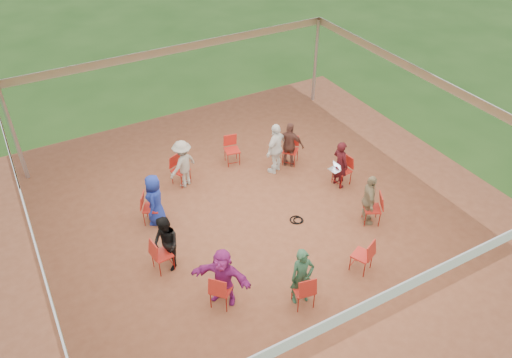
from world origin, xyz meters
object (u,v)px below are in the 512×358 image
chair_4 (151,208)px  chair_6 (221,289)px  chair_7 (303,290)px  cable_coil (297,220)px  chair_3 (181,170)px  person_seated_7 (369,200)px  chair_1 (290,151)px  person_seated_5 (223,276)px  chair_0 (342,171)px  person_seated_3 (155,200)px  chair_8 (362,255)px  person_seated_6 (302,277)px  chair_2 (232,151)px  chair_9 (372,209)px  person_seated_2 (183,164)px  person_seated_0 (340,164)px  chair_5 (162,255)px  standing_person (276,148)px  laptop (336,168)px  person_seated_1 (290,145)px  person_seated_4 (166,244)px

chair_4 → chair_6: 3.31m
chair_7 → cable_coil: chair_7 is taller
chair_3 → person_seated_7: size_ratio=0.63×
chair_1 → person_seated_5: 5.52m
chair_0 → person_seated_3: size_ratio=0.63×
chair_1 → chair_8: same height
chair_6 → person_seated_6: 1.73m
chair_2 → chair_4: size_ratio=1.00×
chair_3 → person_seated_6: bearing=72.4°
chair_7 → chair_8: size_ratio=1.00×
chair_8 → person_seated_5: bearing=142.3°
chair_9 → person_seated_2: bearing=72.4°
chair_8 → person_seated_0: bearing=37.7°
person_seated_3 → chair_7: bearing=53.1°
chair_5 → chair_8: (3.98, -2.22, 0.00)m
person_seated_5 → person_seated_6: bearing=18.0°
person_seated_2 → standing_person: 2.69m
person_seated_3 → cable_coil: (3.18, -1.73, -0.70)m
chair_0 → cable_coil: chair_0 is taller
person_seated_0 → laptop: 0.17m
person_seated_6 → person_seated_2: bearing=108.0°
chair_1 → person_seated_6: bearing=107.6°
person_seated_0 → person_seated_7: (-0.32, -1.63, 0.00)m
laptop → person_seated_7: bearing=167.5°
person_seated_5 → person_seated_6: 1.67m
person_seated_1 → person_seated_7: (0.37, -3.15, 0.00)m
person_seated_1 → chair_7: bearing=108.4°
chair_2 → chair_8: size_ratio=1.00×
chair_1 → person_seated_4: (-4.74, -2.23, 0.27)m
chair_4 → person_seated_7: bearing=90.0°
chair_1 → chair_5: (-4.86, -2.24, 0.00)m
person_seated_4 → person_seated_1: bearing=108.0°
chair_7 → chair_3: bearing=108.0°
chair_1 → laptop: bearing=152.7°
person_seated_3 → person_seated_4: same height
laptop → person_seated_5: bearing=108.6°
chair_7 → person_seated_6: bearing=90.0°
chair_4 → person_seated_1: bearing=125.1°
chair_5 → chair_6: bearing=18.0°
chair_0 → chair_9: (-0.34, -1.71, 0.00)m
person_seated_2 → person_seated_6: (0.60, -5.09, 0.00)m
chair_8 → chair_4: bearing=108.0°
chair_8 → person_seated_2: bearing=90.0°
chair_4 → chair_8: 5.36m
chair_5 → person_seated_4: 0.30m
person_seated_5 → person_seated_7: 4.36m
person_seated_6 → person_seated_7: same height
chair_0 → chair_4: 5.36m
chair_1 → person_seated_6: 5.25m
standing_person → person_seated_6: bearing=37.7°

